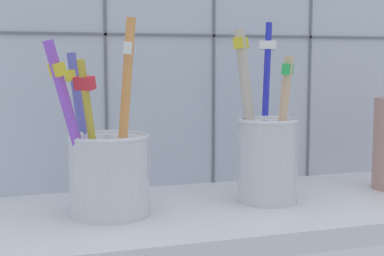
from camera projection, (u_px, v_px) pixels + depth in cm
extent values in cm
cube|color=silver|center=(192.00, 218.00, 59.62)|extent=(64.00, 22.00, 2.00)
cube|color=silver|center=(158.00, 9.00, 68.47)|extent=(64.00, 2.00, 45.00)
cube|color=slate|center=(105.00, 6.00, 65.38)|extent=(0.30, 0.20, 45.00)
cube|color=slate|center=(214.00, 10.00, 69.48)|extent=(0.30, 0.20, 45.00)
cube|color=slate|center=(311.00, 12.00, 73.58)|extent=(0.30, 0.20, 45.00)
cube|color=slate|center=(161.00, 35.00, 67.77)|extent=(64.00, 0.20, 0.30)
cylinder|color=silver|center=(109.00, 176.00, 56.49)|extent=(7.58, 7.58, 7.48)
torus|color=silver|center=(109.00, 137.00, 56.06)|extent=(7.70, 7.70, 0.50)
cylinder|color=#9951E2|center=(74.00, 130.00, 53.60)|extent=(5.27, 1.93, 16.21)
cube|color=yellow|center=(57.00, 69.00, 52.30)|extent=(1.58, 2.52, 1.32)
cylinder|color=gold|center=(92.00, 138.00, 54.21)|extent=(3.06, 2.85, 14.48)
cube|color=#E5333F|center=(84.00, 83.00, 52.85)|extent=(2.04, 2.10, 1.30)
cylinder|color=#5C60C9|center=(82.00, 130.00, 58.37)|extent=(2.81, 3.20, 15.08)
cube|color=yellow|center=(75.00, 75.00, 58.22)|extent=(2.11, 1.93, 1.14)
cylinder|color=#EA9A50|center=(124.00, 116.00, 55.71)|extent=(2.51, 1.61, 18.23)
cube|color=white|center=(129.00, 48.00, 54.99)|extent=(1.48, 2.40, 1.18)
cylinder|color=silver|center=(268.00, 161.00, 61.72)|extent=(6.11, 6.11, 8.46)
torus|color=silver|center=(268.00, 121.00, 61.24)|extent=(6.30, 6.30, 0.50)
cylinder|color=#272ECD|center=(265.00, 107.00, 64.87)|extent=(3.46, 4.86, 18.51)
cube|color=white|center=(268.00, 46.00, 65.66)|extent=(2.04, 1.77, 1.08)
cylinder|color=beige|center=(249.00, 114.00, 61.87)|extent=(3.19, 3.16, 17.53)
cube|color=yellow|center=(241.00, 43.00, 61.45)|extent=(2.32, 2.33, 1.22)
cylinder|color=beige|center=(282.00, 128.00, 60.78)|extent=(2.25, 2.12, 14.76)
cube|color=green|center=(288.00, 69.00, 59.90)|extent=(2.15, 2.31, 1.15)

